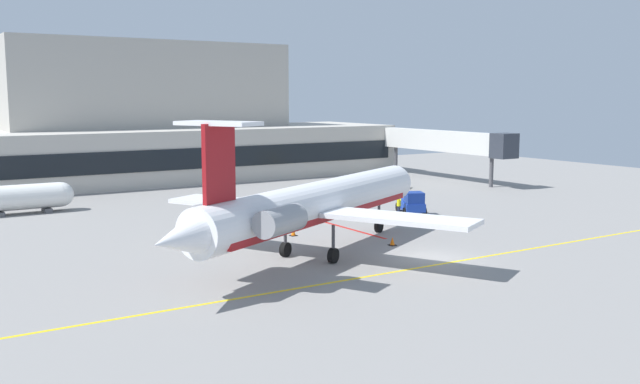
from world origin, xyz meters
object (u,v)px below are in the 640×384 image
object	(u,v)px
marshaller	(399,204)
regional_jet	(314,204)
fuel_tank	(23,197)
pushback_tractor	(412,203)
baggage_tug	(387,180)

from	to	relation	value
marshaller	regional_jet	bearing A→B (deg)	-147.10
regional_jet	fuel_tank	distance (m)	29.38
regional_jet	pushback_tractor	distance (m)	18.06
regional_jet	fuel_tank	xyz separation A→B (m)	(-11.98, 26.76, -1.92)
regional_jet	pushback_tractor	bearing A→B (deg)	30.90
regional_jet	marshaller	distance (m)	16.51
baggage_tug	fuel_tank	distance (m)	35.86
regional_jet	pushback_tractor	size ratio (longest dim) A/B	6.34
pushback_tractor	fuel_tank	distance (m)	32.49
pushback_tractor	fuel_tank	xyz separation A→B (m)	(-27.33, 17.56, 0.49)
baggage_tug	marshaller	bearing A→B (deg)	-124.90
marshaller	pushback_tractor	bearing A→B (deg)	10.84
regional_jet	baggage_tug	bearing A→B (deg)	44.36
baggage_tug	fuel_tank	size ratio (longest dim) A/B	0.43
marshaller	fuel_tank	bearing A→B (deg)	145.18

